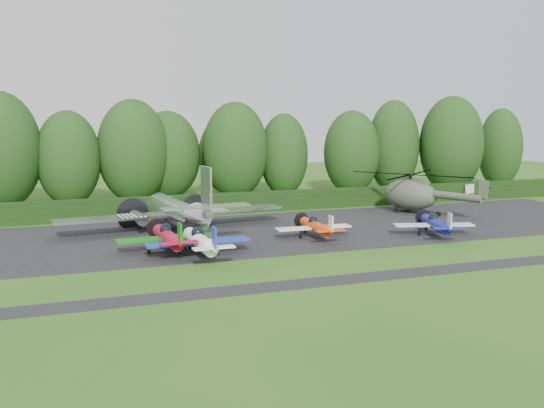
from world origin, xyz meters
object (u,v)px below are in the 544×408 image
object	(u,v)px
light_plane_blue	(435,224)
transport_plane	(177,212)
sign_board	(475,189)
light_plane_red	(168,237)
light_plane_orange	(315,227)
helicopter	(411,192)
light_plane_white	(200,241)

from	to	relation	value
light_plane_blue	transport_plane	bearing A→B (deg)	140.00
light_plane_blue	sign_board	world-z (taller)	light_plane_blue
light_plane_red	light_plane_orange	distance (m)	12.15
light_plane_orange	light_plane_blue	size ratio (longest dim) A/B	0.95
transport_plane	helicopter	distance (m)	24.54
transport_plane	sign_board	distance (m)	37.61
light_plane_red	light_plane_orange	xyz separation A→B (m)	(12.11, 0.98, -0.17)
light_plane_white	sign_board	distance (m)	40.94
light_plane_white	light_plane_blue	distance (m)	19.97
light_plane_blue	helicopter	xyz separation A→B (m)	(4.69, 11.18, 1.13)
light_plane_white	sign_board	world-z (taller)	light_plane_white
light_plane_white	light_plane_orange	world-z (taller)	light_plane_white
light_plane_red	light_plane_blue	bearing A→B (deg)	-0.53
helicopter	light_plane_white	bearing A→B (deg)	-131.05
transport_plane	light_plane_white	bearing A→B (deg)	-84.87
light_plane_white	light_plane_orange	bearing A→B (deg)	19.65
helicopter	sign_board	world-z (taller)	helicopter
light_plane_red	transport_plane	bearing A→B (deg)	77.38
transport_plane	light_plane_blue	world-z (taller)	transport_plane
transport_plane	light_plane_white	xyz separation A→B (m)	(-0.23, -9.54, -0.60)
light_plane_red	light_plane_white	bearing A→B (deg)	-47.82
transport_plane	light_plane_orange	bearing A→B (deg)	-25.50
transport_plane	light_plane_orange	distance (m)	11.86
transport_plane	light_plane_orange	size ratio (longest dim) A/B	3.04
light_plane_white	transport_plane	bearing A→B (deg)	90.63
light_plane_white	helicopter	distance (m)	27.43
light_plane_red	helicopter	bearing A→B (deg)	23.46
transport_plane	sign_board	world-z (taller)	transport_plane
light_plane_white	light_plane_orange	xyz separation A→B (m)	(10.27, 3.27, -0.18)
transport_plane	light_plane_blue	xyz separation A→B (m)	(19.72, -8.72, -0.74)
light_plane_white	helicopter	size ratio (longest dim) A/B	0.53
transport_plane	light_plane_blue	distance (m)	21.58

